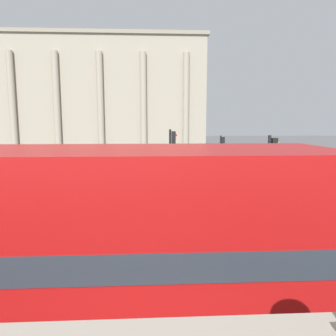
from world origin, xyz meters
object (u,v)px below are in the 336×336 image
Objects in this scene: plaza_building_left at (106,96)px; traffic_light_near at (270,173)px; double_decker_bus at (10,255)px; traffic_light_far at (221,152)px; pedestrian_yellow at (81,163)px; pedestrian_white at (235,162)px; pedestrian_red at (86,207)px; traffic_light_mid at (171,157)px.

plaza_building_left reaches higher than traffic_light_near.
double_decker_bus is 3.16× the size of traffic_light_far.
plaza_building_left is 8.71× the size of traffic_light_far.
traffic_light_near reaches higher than pedestrian_yellow.
traffic_light_far is (12.07, -29.07, -6.18)m from plaza_building_left.
double_decker_bus is at bearing 158.21° from pedestrian_white.
double_decker_bus is 9.35m from traffic_light_near.
traffic_light_near is 7.58m from pedestrian_red.
double_decker_bus is 25.35m from pedestrian_white.
traffic_light_mid is at bearing -122.15° from traffic_light_far.
traffic_light_near is 17.29m from pedestrian_white.
traffic_light_mid reaches higher than double_decker_bus.
pedestrian_yellow is (-3.46, 22.52, -1.28)m from double_decker_bus.
plaza_building_left is at bearing 105.56° from traffic_light_near.
traffic_light_far is at bearing 156.72° from pedestrian_white.
pedestrian_white is (14.50, -23.81, -7.56)m from plaza_building_left.
traffic_light_mid is 2.40× the size of pedestrian_yellow.
plaza_building_left is 7.41× the size of traffic_light_mid.
plaza_building_left is at bearing 141.57° from pedestrian_red.
traffic_light_near reaches higher than pedestrian_white.
traffic_light_near is 1.15× the size of traffic_light_far.
pedestrian_yellow is (-6.98, 11.00, -1.69)m from traffic_light_mid.
double_decker_bus is 47.68m from plaza_building_left.
traffic_light_far is 12.01m from pedestrian_yellow.
pedestrian_red is (4.16, -38.97, -7.54)m from plaza_building_left.
plaza_building_left is 42.69m from traffic_light_near.
plaza_building_left is at bearing 99.65° from double_decker_bus.
plaza_building_left is at bearing -96.37° from pedestrian_yellow.
traffic_light_near is at bearing -93.58° from traffic_light_far.
plaza_building_left is at bearing 102.68° from traffic_light_mid.
traffic_light_near reaches higher than pedestrian_red.
traffic_light_far is at bearing -67.45° from plaza_building_left.
pedestrian_white is at bearing 79.42° from traffic_light_near.
pedestrian_white is at bearing -58.66° from plaza_building_left.
traffic_light_far is at bearing 86.42° from traffic_light_near.
pedestrian_red is (-0.32, 8.09, -1.32)m from double_decker_bus.
pedestrian_white is at bearing 61.01° from traffic_light_mid.
traffic_light_mid is 13.14m from pedestrian_yellow.
plaza_building_left is 25.69m from pedestrian_yellow.
pedestrian_white is (6.50, 11.74, -1.75)m from traffic_light_mid.
plaza_building_left is 17.77× the size of pedestrian_yellow.
plaza_building_left reaches higher than pedestrian_red.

